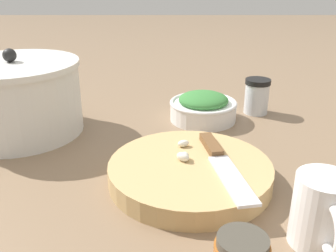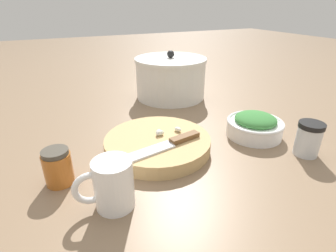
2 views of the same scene
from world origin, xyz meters
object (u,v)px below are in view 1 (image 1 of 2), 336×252
object	(u,v)px
garlic_cloves	(183,153)
coffee_mug	(322,213)
cutting_board	(189,172)
spice_jar	(256,96)
stock_pot	(16,98)
chef_knife	(221,161)
herb_bowl	(203,107)

from	to	relation	value
garlic_cloves	coffee_mug	bearing A→B (deg)	-137.47
cutting_board	coffee_mug	bearing A→B (deg)	-135.09
cutting_board	spice_jar	world-z (taller)	spice_jar
coffee_mug	stock_pot	xyz separation A→B (m)	(0.37, 0.52, 0.03)
chef_knife	stock_pot	world-z (taller)	stock_pot
garlic_cloves	herb_bowl	distance (m)	0.26
herb_bowl	spice_jar	bearing A→B (deg)	-70.68
chef_knife	herb_bowl	bearing A→B (deg)	-99.25
herb_bowl	spice_jar	world-z (taller)	spice_jar
herb_bowl	spice_jar	size ratio (longest dim) A/B	1.83
chef_knife	spice_jar	bearing A→B (deg)	-121.91
stock_pot	coffee_mug	bearing A→B (deg)	-125.43
garlic_cloves	stock_pot	distance (m)	0.40
chef_knife	herb_bowl	xyz separation A→B (m)	(0.28, 0.01, -0.01)
chef_knife	herb_bowl	size ratio (longest dim) A/B	1.45
cutting_board	stock_pot	distance (m)	0.42
spice_jar	herb_bowl	bearing A→B (deg)	109.32
chef_knife	garlic_cloves	xyz separation A→B (m)	(0.03, 0.06, 0.00)
herb_bowl	spice_jar	xyz separation A→B (m)	(0.05, -0.14, 0.01)
cutting_board	stock_pot	size ratio (longest dim) A/B	0.99
chef_knife	spice_jar	world-z (taller)	spice_jar
garlic_cloves	stock_pot	world-z (taller)	stock_pot
chef_knife	stock_pot	bearing A→B (deg)	-37.45
spice_jar	coffee_mug	bearing A→B (deg)	177.10
garlic_cloves	stock_pot	size ratio (longest dim) A/B	0.28
chef_knife	spice_jar	xyz separation A→B (m)	(0.33, -0.13, 0.01)
herb_bowl	coffee_mug	bearing A→B (deg)	-165.80
herb_bowl	coffee_mug	xyz separation A→B (m)	(-0.44, -0.11, 0.02)
garlic_cloves	spice_jar	xyz separation A→B (m)	(0.31, -0.19, 0.00)
cutting_board	spice_jar	size ratio (longest dim) A/B	3.16
cutting_board	coffee_mug	world-z (taller)	coffee_mug
stock_pot	herb_bowl	bearing A→B (deg)	-80.22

